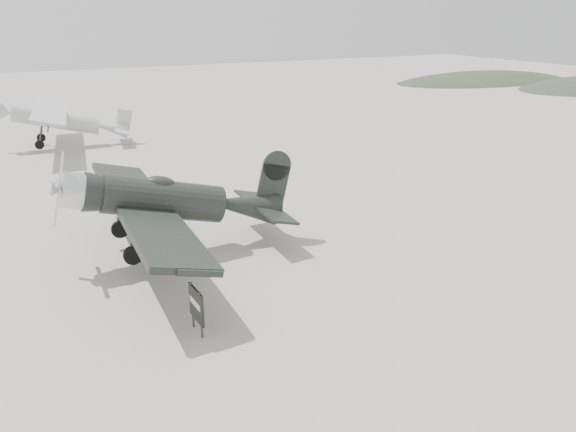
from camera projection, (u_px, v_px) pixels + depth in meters
name	position (u px, v px, depth m)	size (l,w,h in m)	color
ground	(278.00, 278.00, 18.98)	(160.00, 160.00, 0.00)	gray
hill_northeast	(483.00, 81.00, 73.92)	(32.00, 16.00, 5.20)	#2F3D2C
lowwing_monoplane	(174.00, 201.00, 20.35)	(8.53, 11.86, 3.84)	black
highwing_monoplane	(61.00, 117.00, 36.78)	(8.16, 11.46, 3.24)	#A2A5A7
sign_board	(196.00, 306.00, 15.51)	(0.11, 0.98, 1.41)	#333333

